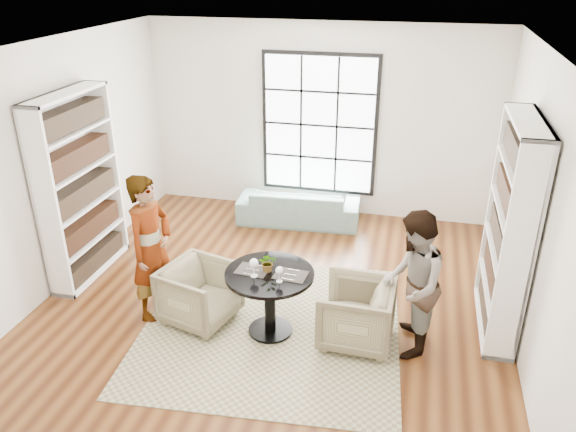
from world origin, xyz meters
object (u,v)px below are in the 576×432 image
(pedestal_table, at_px, (270,289))
(armchair_right, at_px, (356,313))
(person_left, at_px, (151,248))
(armchair_left, at_px, (200,294))
(flower_centerpiece, at_px, (268,263))
(sofa, at_px, (299,205))
(person_right, at_px, (412,285))
(wine_glass_left, at_px, (254,264))
(wine_glass_right, at_px, (279,271))

(pedestal_table, height_order, armchair_right, pedestal_table)
(person_left, bearing_deg, pedestal_table, -79.80)
(armchair_left, height_order, armchair_right, armchair_right)
(pedestal_table, bearing_deg, flower_centerpiece, 127.79)
(flower_centerpiece, bearing_deg, armchair_right, 2.10)
(armchair_right, xyz_separation_m, person_left, (-2.33, -0.02, 0.51))
(armchair_right, height_order, flower_centerpiece, flower_centerpiece)
(sofa, height_order, flower_centerpiece, flower_centerpiece)
(person_left, relative_size, flower_centerpiece, 8.28)
(pedestal_table, distance_m, person_right, 1.51)
(wine_glass_left, xyz_separation_m, flower_centerpiece, (0.11, 0.14, -0.05))
(pedestal_table, bearing_deg, wine_glass_left, -141.20)
(armchair_left, xyz_separation_m, wine_glass_left, (0.70, -0.16, 0.57))
(armchair_right, bearing_deg, sofa, -154.23)
(pedestal_table, relative_size, wine_glass_left, 4.57)
(pedestal_table, height_order, wine_glass_left, wine_glass_left)
(wine_glass_left, bearing_deg, sofa, 93.45)
(armchair_left, distance_m, person_right, 2.38)
(armchair_right, xyz_separation_m, person_right, (0.55, 0.00, 0.44))
(pedestal_table, height_order, sofa, pedestal_table)
(wine_glass_left, bearing_deg, pedestal_table, 38.80)
(person_left, height_order, wine_glass_right, person_left)
(pedestal_table, xyz_separation_m, sofa, (-0.32, 2.91, -0.28))
(wine_glass_left, bearing_deg, armchair_right, 9.26)
(wine_glass_right, height_order, flower_centerpiece, flower_centerpiece)
(pedestal_table, distance_m, wine_glass_left, 0.40)
(sofa, relative_size, person_left, 1.09)
(armchair_right, distance_m, person_right, 0.71)
(sofa, relative_size, armchair_right, 2.41)
(person_left, relative_size, wine_glass_left, 8.22)
(armchair_left, height_order, flower_centerpiece, flower_centerpiece)
(sofa, relative_size, wine_glass_left, 8.93)
(sofa, distance_m, person_left, 3.11)
(sofa, relative_size, armchair_left, 2.46)
(armchair_right, relative_size, flower_centerpiece, 3.73)
(wine_glass_right, bearing_deg, armchair_right, 15.40)
(armchair_left, relative_size, person_right, 0.48)
(pedestal_table, bearing_deg, wine_glass_right, -46.20)
(person_left, bearing_deg, person_right, -77.49)
(armchair_left, relative_size, person_left, 0.44)
(armchair_left, relative_size, armchair_right, 0.98)
(armchair_left, bearing_deg, armchair_right, -73.96)
(person_left, relative_size, wine_glass_right, 9.73)
(person_left, distance_m, person_right, 2.88)
(wine_glass_left, height_order, flower_centerpiece, wine_glass_left)
(sofa, xyz_separation_m, wine_glass_left, (0.18, -3.02, 0.65))
(pedestal_table, relative_size, person_left, 0.56)
(pedestal_table, bearing_deg, armchair_right, 3.96)
(sofa, bearing_deg, flower_centerpiece, 92.08)
(armchair_left, distance_m, person_left, 0.76)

